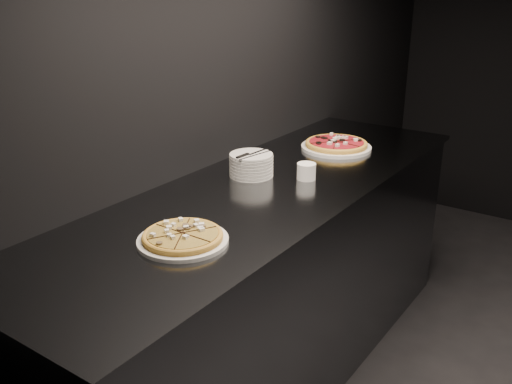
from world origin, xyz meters
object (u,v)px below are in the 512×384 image
Objects in this scene: ramekin at (306,171)px; plate_stack at (251,165)px; counter at (267,284)px; pizza_tomato at (336,145)px; pizza_mushroom at (183,237)px; cutlery at (251,154)px.

plate_stack is at bearing -156.64° from ramekin.
pizza_tomato is at bearing 91.59° from counter.
ramekin is at bearing -77.72° from pizza_tomato.
plate_stack is 0.24m from ramekin.
pizza_tomato is 1.88× the size of plate_stack.
ramekin is (0.22, 0.09, -0.01)m from plate_stack.
ramekin is (0.02, 0.76, 0.02)m from pizza_mushroom.
plate_stack is 2.33× the size of ramekin.
counter is 0.53m from ramekin.
ramekin reaches higher than pizza_tomato.
pizza_tomato is at bearing 78.39° from plate_stack.
pizza_tomato is (-0.02, 0.64, 0.48)m from counter.
counter is 30.46× the size of ramekin.
pizza_mushroom reaches higher than counter.
cutlery is at bearing 106.46° from pizza_mushroom.
cutlery reaches higher than ramekin.
plate_stack is (-0.12, -0.57, 0.03)m from pizza_tomato.
cutlery is 0.25m from ramekin.
counter is 8.17× the size of pizza_mushroom.
pizza_mushroom is at bearing -86.14° from pizza_tomato.
cutlery reaches higher than plate_stack.
plate_stack reaches higher than counter.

